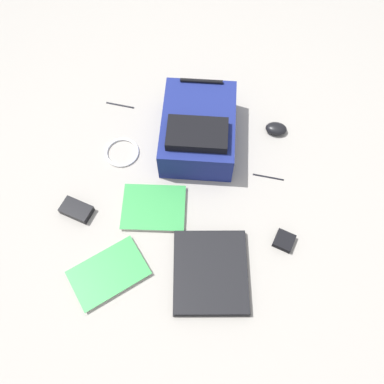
{
  "coord_description": "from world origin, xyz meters",
  "views": [
    {
      "loc": [
        0.7,
        0.29,
        1.52
      ],
      "look_at": [
        -0.01,
        0.05,
        0.02
      ],
      "focal_mm": 38.18,
      "sensor_mm": 36.0,
      "label": 1
    }
  ],
  "objects_px": {
    "laptop": "(211,272)",
    "power_brick": "(77,210)",
    "backpack": "(198,129)",
    "book_manual": "(109,273)",
    "pen_blue": "(120,105)",
    "computer_mouse": "(276,129)",
    "cable_coil": "(122,152)",
    "book_blue": "(154,208)",
    "earbud_pouch": "(284,241)",
    "pen_black": "(268,177)"
  },
  "relations": [
    {
      "from": "laptop",
      "to": "power_brick",
      "type": "relative_size",
      "value": 3.23
    },
    {
      "from": "backpack",
      "to": "book_manual",
      "type": "distance_m",
      "value": 0.7
    },
    {
      "from": "pen_blue",
      "to": "computer_mouse",
      "type": "bearing_deg",
      "value": 97.38
    },
    {
      "from": "cable_coil",
      "to": "power_brick",
      "type": "distance_m",
      "value": 0.32
    },
    {
      "from": "cable_coil",
      "to": "power_brick",
      "type": "bearing_deg",
      "value": -10.64
    },
    {
      "from": "book_blue",
      "to": "computer_mouse",
      "type": "bearing_deg",
      "value": 144.77
    },
    {
      "from": "laptop",
      "to": "book_blue",
      "type": "height_order",
      "value": "laptop"
    },
    {
      "from": "backpack",
      "to": "earbud_pouch",
      "type": "xyz_separation_m",
      "value": [
        0.34,
        0.47,
        -0.07
      ]
    },
    {
      "from": "laptop",
      "to": "backpack",
      "type": "bearing_deg",
      "value": -156.83
    },
    {
      "from": "book_manual",
      "to": "computer_mouse",
      "type": "relative_size",
      "value": 3.46
    },
    {
      "from": "book_blue",
      "to": "laptop",
      "type": "bearing_deg",
      "value": 59.28
    },
    {
      "from": "laptop",
      "to": "pen_blue",
      "type": "height_order",
      "value": "laptop"
    },
    {
      "from": "laptop",
      "to": "pen_black",
      "type": "relative_size",
      "value": 3.02
    },
    {
      "from": "laptop",
      "to": "book_manual",
      "type": "relative_size",
      "value": 1.21
    },
    {
      "from": "backpack",
      "to": "pen_black",
      "type": "relative_size",
      "value": 3.64
    },
    {
      "from": "book_blue",
      "to": "book_manual",
      "type": "height_order",
      "value": "book_blue"
    },
    {
      "from": "book_blue",
      "to": "book_manual",
      "type": "xyz_separation_m",
      "value": [
        0.31,
        -0.06,
        -0.0
      ]
    },
    {
      "from": "backpack",
      "to": "pen_black",
      "type": "xyz_separation_m",
      "value": [
        0.08,
        0.34,
        -0.08
      ]
    },
    {
      "from": "laptop",
      "to": "computer_mouse",
      "type": "height_order",
      "value": "computer_mouse"
    },
    {
      "from": "laptop",
      "to": "power_brick",
      "type": "xyz_separation_m",
      "value": [
        -0.07,
        -0.59,
        0.0
      ]
    },
    {
      "from": "book_blue",
      "to": "computer_mouse",
      "type": "xyz_separation_m",
      "value": [
        -0.54,
        0.38,
        0.01
      ]
    },
    {
      "from": "power_brick",
      "to": "pen_blue",
      "type": "height_order",
      "value": "power_brick"
    },
    {
      "from": "earbud_pouch",
      "to": "computer_mouse",
      "type": "bearing_deg",
      "value": -162.71
    },
    {
      "from": "pen_blue",
      "to": "book_manual",
      "type": "bearing_deg",
      "value": 20.59
    },
    {
      "from": "pen_blue",
      "to": "earbud_pouch",
      "type": "relative_size",
      "value": 1.85
    },
    {
      "from": "computer_mouse",
      "to": "earbud_pouch",
      "type": "relative_size",
      "value": 1.3
    },
    {
      "from": "book_blue",
      "to": "pen_blue",
      "type": "distance_m",
      "value": 0.56
    },
    {
      "from": "laptop",
      "to": "book_manual",
      "type": "height_order",
      "value": "laptop"
    },
    {
      "from": "laptop",
      "to": "cable_coil",
      "type": "relative_size",
      "value": 2.66
    },
    {
      "from": "power_brick",
      "to": "earbud_pouch",
      "type": "bearing_deg",
      "value": 100.07
    },
    {
      "from": "pen_blue",
      "to": "earbud_pouch",
      "type": "height_order",
      "value": "earbud_pouch"
    },
    {
      "from": "pen_black",
      "to": "book_blue",
      "type": "bearing_deg",
      "value": -53.9
    },
    {
      "from": "cable_coil",
      "to": "pen_blue",
      "type": "relative_size",
      "value": 1.1
    },
    {
      "from": "backpack",
      "to": "cable_coil",
      "type": "distance_m",
      "value": 0.35
    },
    {
      "from": "book_manual",
      "to": "pen_blue",
      "type": "distance_m",
      "value": 0.8
    },
    {
      "from": "book_blue",
      "to": "power_brick",
      "type": "xyz_separation_m",
      "value": [
        0.11,
        -0.29,
        0.01
      ]
    },
    {
      "from": "computer_mouse",
      "to": "pen_blue",
      "type": "bearing_deg",
      "value": -93.08
    },
    {
      "from": "book_blue",
      "to": "pen_blue",
      "type": "relative_size",
      "value": 2.23
    },
    {
      "from": "backpack",
      "to": "pen_blue",
      "type": "bearing_deg",
      "value": -99.37
    },
    {
      "from": "computer_mouse",
      "to": "book_blue",
      "type": "bearing_deg",
      "value": -45.7
    },
    {
      "from": "pen_black",
      "to": "earbud_pouch",
      "type": "relative_size",
      "value": 1.8
    },
    {
      "from": "laptop",
      "to": "power_brick",
      "type": "distance_m",
      "value": 0.59
    },
    {
      "from": "cable_coil",
      "to": "pen_blue",
      "type": "bearing_deg",
      "value": -154.57
    },
    {
      "from": "book_blue",
      "to": "book_manual",
      "type": "relative_size",
      "value": 0.92
    },
    {
      "from": "pen_black",
      "to": "computer_mouse",
      "type": "bearing_deg",
      "value": -173.42
    },
    {
      "from": "book_blue",
      "to": "pen_blue",
      "type": "xyz_separation_m",
      "value": [
        -0.44,
        -0.34,
        -0.01
      ]
    },
    {
      "from": "pen_blue",
      "to": "earbud_pouch",
      "type": "distance_m",
      "value": 0.97
    },
    {
      "from": "book_manual",
      "to": "cable_coil",
      "type": "xyz_separation_m",
      "value": [
        -0.51,
        -0.17,
        -0.0
      ]
    },
    {
      "from": "cable_coil",
      "to": "laptop",
      "type": "bearing_deg",
      "value": 54.19
    },
    {
      "from": "backpack",
      "to": "power_brick",
      "type": "bearing_deg",
      "value": -35.94
    }
  ]
}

